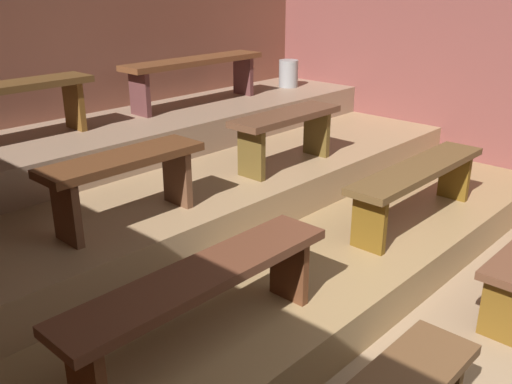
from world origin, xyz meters
name	(u,v)px	position (x,y,z in m)	size (l,w,h in m)	color
ground	(256,281)	(0.00, 2.18, -0.04)	(6.56, 5.16, 0.08)	#8F7356
wall_back	(77,66)	(0.00, 4.39, 1.31)	(6.56, 0.06, 2.62)	brown
wall_right	(452,57)	(2.91, 2.18, 1.31)	(0.06, 5.16, 2.62)	brown
platform_lower	(205,237)	(0.00, 2.73, 0.15)	(5.76, 3.25, 0.29)	olive
platform_middle	(160,186)	(0.00, 3.27, 0.44)	(5.76, 2.16, 0.29)	#997955
platform_upper	(119,140)	(0.00, 3.82, 0.73)	(5.76, 1.07, 0.29)	#896D57
bench_lower_left	(203,286)	(-1.09, 1.52, 0.65)	(1.57, 0.32, 0.45)	#583120
bench_lower_right	(418,177)	(1.09, 1.52, 0.65)	(1.57, 0.32, 0.45)	brown
bench_middle_left	(124,172)	(-0.79, 2.57, 0.92)	(1.08, 0.32, 0.45)	#553019
bench_middle_right	(286,126)	(0.79, 2.57, 0.92)	(1.08, 0.32, 0.45)	brown
bench_upper_right	(195,68)	(1.00, 3.92, 1.23)	(1.59, 0.32, 0.45)	brown
pail_upper	(288,74)	(2.36, 3.86, 1.02)	(0.22, 0.22, 0.30)	gray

